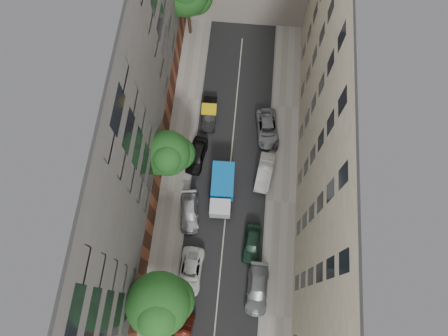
# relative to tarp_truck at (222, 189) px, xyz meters

# --- Properties ---
(ground) EXTENTS (120.00, 120.00, 0.00)m
(ground) POSITION_rel_tarp_truck_xyz_m (0.57, -0.35, -1.37)
(ground) COLOR #4C4C49
(ground) RESTS_ON ground
(road_surface) EXTENTS (8.00, 44.00, 0.02)m
(road_surface) POSITION_rel_tarp_truck_xyz_m (0.57, -0.35, -1.36)
(road_surface) COLOR black
(road_surface) RESTS_ON ground
(sidewalk_left) EXTENTS (3.00, 44.00, 0.15)m
(sidewalk_left) POSITION_rel_tarp_truck_xyz_m (-4.93, -0.35, -1.30)
(sidewalk_left) COLOR gray
(sidewalk_left) RESTS_ON ground
(sidewalk_right) EXTENTS (3.00, 44.00, 0.15)m
(sidewalk_right) POSITION_rel_tarp_truck_xyz_m (6.07, -0.35, -1.30)
(sidewalk_right) COLOR gray
(sidewalk_right) RESTS_ON ground
(building_left) EXTENTS (8.00, 44.00, 20.00)m
(building_left) POSITION_rel_tarp_truck_xyz_m (-10.43, -0.35, 8.63)
(building_left) COLOR #514D4B
(building_left) RESTS_ON ground
(building_right) EXTENTS (8.00, 44.00, 20.00)m
(building_right) POSITION_rel_tarp_truck_xyz_m (11.57, -0.35, 8.63)
(building_right) COLOR beige
(building_right) RESTS_ON ground
(tarp_truck) EXTENTS (2.32, 5.45, 2.49)m
(tarp_truck) POSITION_rel_tarp_truck_xyz_m (0.00, 0.00, 0.00)
(tarp_truck) COLOR black
(tarp_truck) RESTS_ON ground
(car_left_1) EXTENTS (1.88, 4.03, 1.28)m
(car_left_1) POSITION_rel_tarp_truck_xyz_m (-2.23, -13.75, -0.73)
(car_left_1) COLOR #4A150E
(car_left_1) RESTS_ON ground
(car_left_2) EXTENTS (2.35, 4.77, 1.30)m
(car_left_2) POSITION_rel_tarp_truck_xyz_m (-2.23, -8.15, -0.72)
(car_left_2) COLOR silver
(car_left_2) RESTS_ON ground
(car_left_3) EXTENTS (2.32, 4.57, 1.27)m
(car_left_3) POSITION_rel_tarp_truck_xyz_m (-3.03, -2.44, -0.74)
(car_left_3) COLOR #B1B1B6
(car_left_3) RESTS_ON ground
(car_left_4) EXTENTS (2.27, 4.44, 1.45)m
(car_left_4) POSITION_rel_tarp_truck_xyz_m (-3.03, 3.66, -0.65)
(car_left_4) COLOR black
(car_left_4) RESTS_ON ground
(car_left_5) EXTENTS (1.54, 4.16, 1.36)m
(car_left_5) POSITION_rel_tarp_truck_xyz_m (-2.23, 8.65, -0.69)
(car_left_5) COLOR black
(car_left_5) RESTS_ON ground
(car_right_1) EXTENTS (2.10, 4.91, 1.41)m
(car_right_1) POSITION_rel_tarp_truck_xyz_m (4.17, -9.15, -0.67)
(car_right_1) COLOR slate
(car_right_1) RESTS_ON ground
(car_right_2) EXTENTS (1.84, 4.09, 1.36)m
(car_right_2) POSITION_rel_tarp_truck_xyz_m (3.37, -4.95, -0.69)
(car_right_2) COLOR black
(car_right_2) RESTS_ON ground
(car_right_3) EXTENTS (2.01, 4.44, 1.41)m
(car_right_3) POSITION_rel_tarp_truck_xyz_m (4.17, 2.44, -0.66)
(car_right_3) COLOR silver
(car_right_3) RESTS_ON ground
(car_right_4) EXTENTS (2.91, 5.10, 1.34)m
(car_right_4) POSITION_rel_tarp_truck_xyz_m (4.17, 7.45, -0.70)
(car_right_4) COLOR gray
(car_right_4) RESTS_ON ground
(tree_near) EXTENTS (5.48, 5.23, 8.19)m
(tree_near) POSITION_rel_tarp_truck_xyz_m (-3.94, -11.46, 4.13)
(tree_near) COLOR #382619
(tree_near) RESTS_ON sidewalk_left
(tree_mid) EXTENTS (4.75, 4.38, 7.02)m
(tree_mid) POSITION_rel_tarp_truck_xyz_m (-5.20, 1.85, 3.39)
(tree_mid) COLOR #382619
(tree_mid) RESTS_ON sidewalk_left
(lamp_post) EXTENTS (0.36, 0.36, 5.92)m
(lamp_post) POSITION_rel_tarp_truck_xyz_m (-3.63, -9.20, 2.47)
(lamp_post) COLOR #1C622A
(lamp_post) RESTS_ON sidewalk_left
(pedestrian) EXTENTS (0.82, 0.71, 1.91)m
(pedestrian) POSITION_rel_tarp_truck_xyz_m (5.07, 5.20, -0.27)
(pedestrian) COLOR black
(pedestrian) RESTS_ON sidewalk_right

